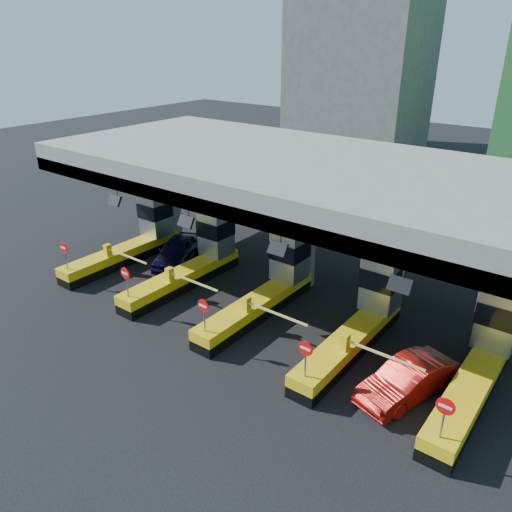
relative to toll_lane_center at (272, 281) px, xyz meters
The scene contains 10 objects.
ground 1.42m from the toll_lane_center, 90.42° to the right, with size 120.00×120.00×0.00m, color black.
toll_canopy 5.40m from the toll_lane_center, 90.02° to the left, with size 28.00×12.09×7.00m.
toll_lane_far_left 10.00m from the toll_lane_center, behind, with size 4.43×8.00×4.16m.
toll_lane_left 5.00m from the toll_lane_center, behind, with size 4.43×8.00×4.16m.
toll_lane_center is the anchor object (origin of this frame).
toll_lane_right 5.00m from the toll_lane_center, ahead, with size 4.43×8.00×4.16m.
toll_lane_far_right 10.00m from the toll_lane_center, ahead, with size 4.43×8.00×4.16m.
bg_building_concrete 39.11m from the toll_lane_center, 111.40° to the left, with size 14.00×10.00×18.00m, color #4C4C49.
van 7.50m from the toll_lane_center, behind, with size 1.83×4.55×1.55m, color black.
red_car 8.38m from the toll_lane_center, 16.83° to the right, with size 1.51×4.34×1.43m, color maroon.
Camera 1 is at (12.66, -17.57, 12.64)m, focal length 35.00 mm.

